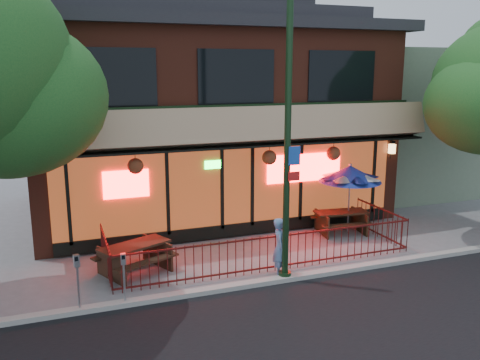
% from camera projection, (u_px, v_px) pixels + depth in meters
% --- Properties ---
extents(ground, '(80.00, 80.00, 0.00)m').
position_uv_depth(ground, '(278.00, 273.00, 13.26)').
color(ground, gray).
rests_on(ground, ground).
extents(curb, '(80.00, 0.25, 0.12)m').
position_uv_depth(curb, '(286.00, 279.00, 12.78)').
color(curb, '#999993').
rests_on(curb, ground).
extents(restaurant_building, '(12.96, 9.49, 8.05)m').
position_uv_depth(restaurant_building, '(201.00, 99.00, 18.89)').
color(restaurant_building, maroon).
rests_on(restaurant_building, ground).
extents(neighbor_building, '(6.00, 7.00, 6.00)m').
position_uv_depth(neighbor_building, '(391.00, 120.00, 22.71)').
color(neighbor_building, slate).
rests_on(neighbor_building, ground).
extents(patio_fence, '(8.44, 2.62, 1.00)m').
position_uv_depth(patio_fence, '(271.00, 244.00, 13.58)').
color(patio_fence, '#4F1211').
rests_on(patio_fence, ground).
extents(street_light, '(0.43, 0.32, 7.00)m').
position_uv_depth(street_light, '(287.00, 157.00, 12.21)').
color(street_light, black).
rests_on(street_light, ground).
extents(picnic_table_left, '(2.23, 2.02, 0.78)m').
position_uv_depth(picnic_table_left, '(135.00, 254.00, 13.21)').
color(picnic_table_left, '#372014').
rests_on(picnic_table_left, ground).
extents(picnic_table_right, '(1.85, 1.51, 0.72)m').
position_uv_depth(picnic_table_right, '(341.00, 219.00, 16.47)').
color(picnic_table_right, '#382313').
rests_on(picnic_table_right, ground).
extents(patio_umbrella, '(1.99, 2.00, 2.28)m').
position_uv_depth(patio_umbrella, '(350.00, 174.00, 16.25)').
color(patio_umbrella, gray).
rests_on(patio_umbrella, ground).
extents(pedestrian, '(0.55, 0.66, 1.54)m').
position_uv_depth(pedestrian, '(280.00, 247.00, 12.96)').
color(pedestrian, '#5A81B4').
rests_on(pedestrian, ground).
extents(parking_meter_near, '(0.11, 0.10, 1.24)m').
position_uv_depth(parking_meter_near, '(124.00, 271.00, 11.28)').
color(parking_meter_near, '#9A9CA2').
rests_on(parking_meter_near, ground).
extents(parking_meter_far, '(0.14, 0.13, 1.34)m').
position_uv_depth(parking_meter_far, '(77.00, 274.00, 10.94)').
color(parking_meter_far, gray).
rests_on(parking_meter_far, ground).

